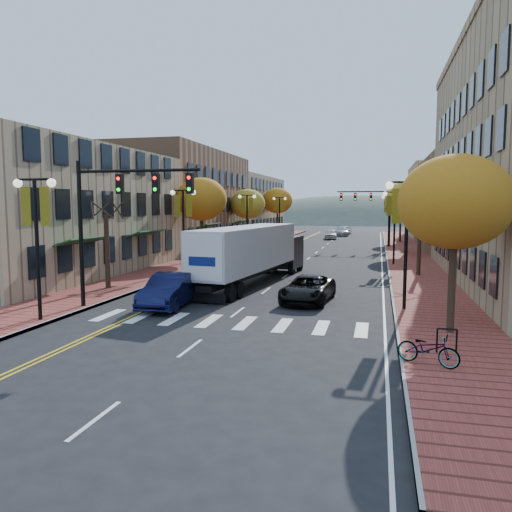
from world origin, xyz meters
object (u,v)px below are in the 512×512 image
Objects in this scene: semi_truck at (254,250)px; navy_sedan at (170,290)px; black_suv at (308,289)px; bicycle at (428,349)px.

semi_truck reaches higher than navy_sedan.
black_suv is 2.56× the size of bicycle.
bicycle is at bearing -51.31° from semi_truck.
black_suv is at bearing -43.59° from semi_truck.
bicycle is at bearing -58.19° from black_suv.
black_suv reaches higher than bicycle.
semi_truck is 3.06× the size of black_suv.
semi_truck is 3.01× the size of navy_sedan.
semi_truck reaches higher than bicycle.
bicycle is (4.99, -9.69, -0.03)m from black_suv.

